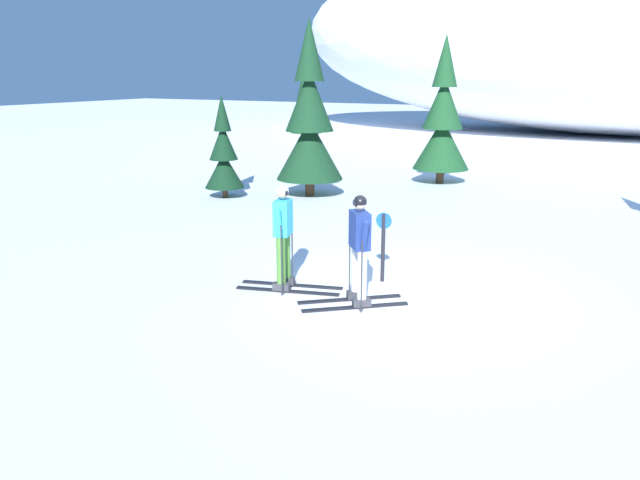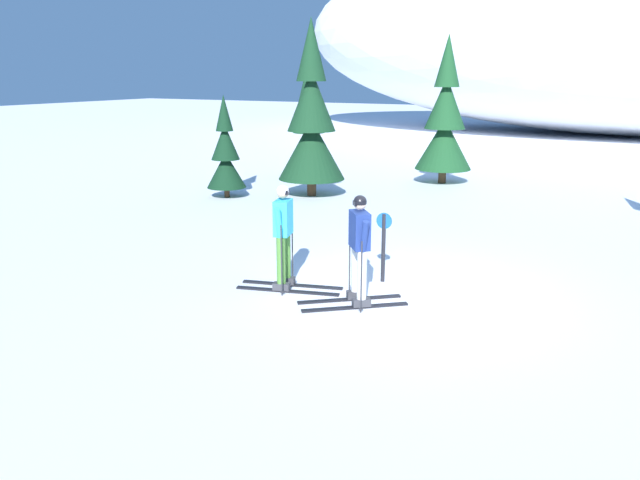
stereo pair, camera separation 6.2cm
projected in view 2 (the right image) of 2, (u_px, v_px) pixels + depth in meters
The scene contains 8 objects.
ground_plane at pixel (404, 295), 10.29m from camera, with size 120.00×120.00×0.00m, color white.
skier_navy_jacket at pixel (359, 247), 9.64m from camera, with size 1.62×1.42×1.75m.
skier_cyan_jacket at pixel (284, 235), 10.34m from camera, with size 1.82×0.86×1.79m.
pine_tree_far_left at pixel (226, 155), 17.99m from camera, with size 1.14×1.14×2.95m.
pine_tree_center_left at pixel (309, 128), 21.82m from camera, with size 1.54×1.54×3.98m.
pine_tree_center at pixel (311, 124), 18.00m from camera, with size 1.95×1.95×5.06m.
pine_tree_center_right at pixel (445, 123), 20.13m from camera, with size 1.83×1.83×4.74m.
trail_marker_post at pixel (384, 242), 10.76m from camera, with size 0.28×0.07×1.23m.
Camera 2 is at (3.23, -9.25, 3.55)m, focal length 34.97 mm.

